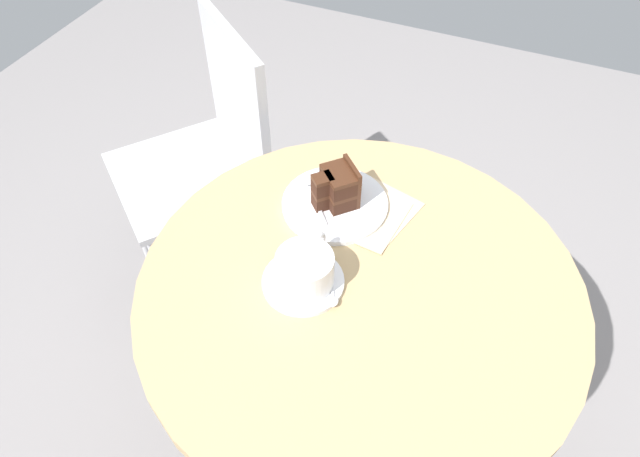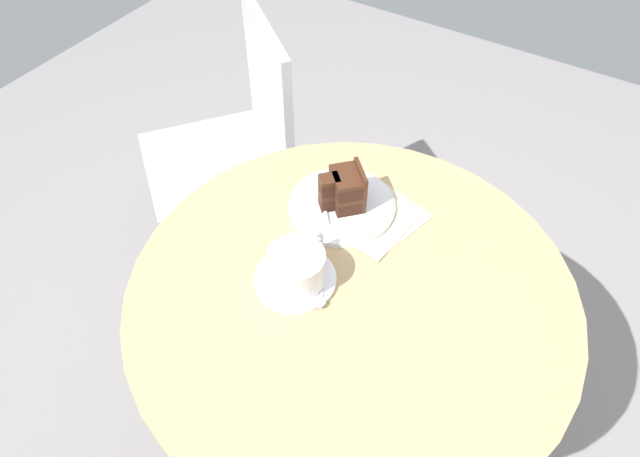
{
  "view_description": "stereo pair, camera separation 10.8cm",
  "coord_description": "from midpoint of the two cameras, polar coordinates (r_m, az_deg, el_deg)",
  "views": [
    {
      "loc": [
        -0.6,
        -0.18,
        1.56
      ],
      "look_at": [
        0.06,
        0.11,
        0.75
      ],
      "focal_mm": 32.0,
      "sensor_mm": 36.0,
      "label": 1
    },
    {
      "loc": [
        -0.55,
        -0.27,
        1.56
      ],
      "look_at": [
        0.06,
        0.11,
        0.75
      ],
      "focal_mm": 32.0,
      "sensor_mm": 36.0,
      "label": 2
    }
  ],
  "objects": [
    {
      "name": "cake_slice",
      "position": [
        1.14,
        -0.95,
        4.01
      ],
      "size": [
        0.1,
        0.1,
        0.09
      ],
      "rotation": [
        0.0,
        0.0,
        2.37
      ],
      "color": "#381E14",
      "rests_on": "cake_plate"
    },
    {
      "name": "fork",
      "position": [
        1.18,
        -3.41,
        3.45
      ],
      "size": [
        0.12,
        0.11,
        0.0
      ],
      "rotation": [
        0.0,
        0.0,
        0.7
      ],
      "color": "silver",
      "rests_on": "cake_plate"
    },
    {
      "name": "cake_plate",
      "position": [
        1.17,
        -1.13,
        2.34
      ],
      "size": [
        0.22,
        0.22,
        0.01
      ],
      "color": "white",
      "rests_on": "cafe_table"
    },
    {
      "name": "cafe_chair",
      "position": [
        1.62,
        -12.75,
        7.56
      ],
      "size": [
        0.53,
        0.53,
        0.87
      ],
      "rotation": [
        0.0,
        0.0,
        4.04
      ],
      "color": "#BCBCC1",
      "rests_on": "ground"
    },
    {
      "name": "coffee_cup",
      "position": [
        1.01,
        -4.51,
        -4.22
      ],
      "size": [
        0.14,
        0.1,
        0.07
      ],
      "color": "white",
      "rests_on": "saucer"
    },
    {
      "name": "cafe_table",
      "position": [
        1.14,
        1.02,
        -9.06
      ],
      "size": [
        0.82,
        0.82,
        0.71
      ],
      "color": "tan",
      "rests_on": "ground"
    },
    {
      "name": "saucer",
      "position": [
        1.04,
        -4.65,
        -5.48
      ],
      "size": [
        0.15,
        0.15,
        0.01
      ],
      "color": "white",
      "rests_on": "cafe_table"
    },
    {
      "name": "napkin",
      "position": [
        1.16,
        2.03,
        1.53
      ],
      "size": [
        0.21,
        0.2,
        0.0
      ],
      "rotation": [
        0.0,
        0.0,
        2.89
      ],
      "color": "beige",
      "rests_on": "cafe_table"
    },
    {
      "name": "teaspoon",
      "position": [
        1.02,
        -1.82,
        -6.2
      ],
      "size": [
        0.1,
        0.06,
        0.0
      ],
      "rotation": [
        0.0,
        0.0,
        3.61
      ],
      "color": "silver",
      "rests_on": "saucer"
    },
    {
      "name": "ground_plane",
      "position": [
        1.68,
        0.73,
        -20.26
      ],
      "size": [
        4.4,
        4.4,
        0.01
      ],
      "primitive_type": "cube",
      "color": "gray",
      "rests_on": "ground"
    }
  ]
}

